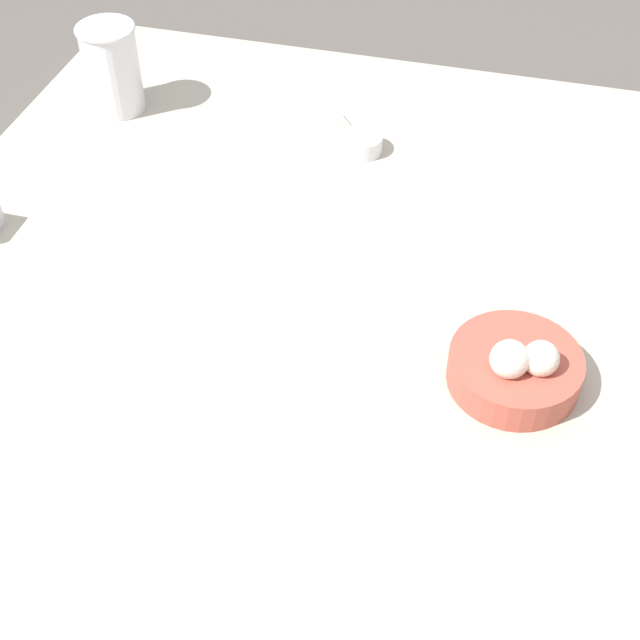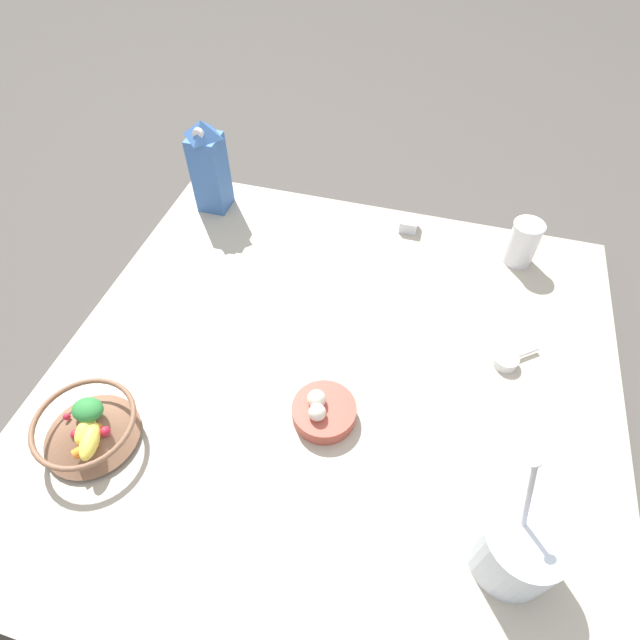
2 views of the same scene
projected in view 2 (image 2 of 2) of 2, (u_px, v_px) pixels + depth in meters
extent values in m
plane|color=#4C4742|center=(332.00, 385.00, 1.05)|extent=(6.00, 6.00, 0.00)
cube|color=#B2A893|center=(333.00, 380.00, 1.04)|extent=(1.14, 1.14, 0.04)
cylinder|color=brown|center=(94.00, 436.00, 0.93)|extent=(0.10, 0.10, 0.01)
cone|color=brown|center=(88.00, 429.00, 0.91)|extent=(0.17, 0.17, 0.05)
torus|color=brown|center=(83.00, 422.00, 0.89)|extent=(0.18, 0.18, 0.01)
ellipsoid|color=#EFD64C|center=(90.00, 441.00, 0.87)|extent=(0.05, 0.08, 0.03)
ellipsoid|color=#EFD64C|center=(85.00, 430.00, 0.89)|extent=(0.04, 0.06, 0.03)
cylinder|color=orange|center=(85.00, 448.00, 0.87)|extent=(0.04, 0.04, 0.02)
cylinder|color=orange|center=(93.00, 432.00, 0.89)|extent=(0.03, 0.04, 0.02)
sphere|color=red|center=(88.00, 424.00, 0.90)|extent=(0.01, 0.01, 0.01)
sphere|color=red|center=(105.00, 431.00, 0.89)|extent=(0.02, 0.02, 0.02)
sphere|color=red|center=(67.00, 417.00, 0.91)|extent=(0.01, 0.01, 0.01)
sphere|color=red|center=(75.00, 434.00, 0.89)|extent=(0.02, 0.02, 0.02)
ellipsoid|color=#2D7F38|center=(88.00, 410.00, 0.90)|extent=(0.06, 0.05, 0.03)
cube|color=#3D6BB2|center=(210.00, 173.00, 1.30)|extent=(0.08, 0.08, 0.21)
pyramid|color=#3D6BB2|center=(202.00, 129.00, 1.21)|extent=(0.08, 0.08, 0.04)
cylinder|color=white|center=(198.00, 134.00, 1.20)|extent=(0.03, 0.01, 0.03)
cylinder|color=silver|center=(517.00, 548.00, 0.75)|extent=(0.13, 0.13, 0.12)
cylinder|color=white|center=(528.00, 538.00, 0.71)|extent=(0.12, 0.12, 0.02)
cylinder|color=silver|center=(526.00, 508.00, 0.70)|extent=(0.04, 0.06, 0.17)
ellipsoid|color=silver|center=(536.00, 464.00, 0.65)|extent=(0.02, 0.02, 0.01)
cylinder|color=white|center=(523.00, 243.00, 1.20)|extent=(0.07, 0.07, 0.11)
torus|color=white|center=(530.00, 225.00, 1.16)|extent=(0.07, 0.07, 0.01)
cube|color=silver|center=(409.00, 224.00, 1.31)|extent=(0.04, 0.04, 0.03)
cube|color=brown|center=(409.00, 226.00, 1.31)|extent=(0.04, 0.04, 0.02)
cylinder|color=white|center=(506.00, 360.00, 1.03)|extent=(0.05, 0.05, 0.02)
cylinder|color=white|center=(527.00, 352.00, 1.05)|extent=(0.05, 0.04, 0.01)
cylinder|color=#B24C3D|center=(324.00, 412.00, 0.95)|extent=(0.12, 0.12, 0.03)
sphere|color=silver|center=(316.00, 412.00, 0.92)|extent=(0.03, 0.03, 0.03)
sphere|color=silver|center=(317.00, 399.00, 0.93)|extent=(0.04, 0.04, 0.04)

